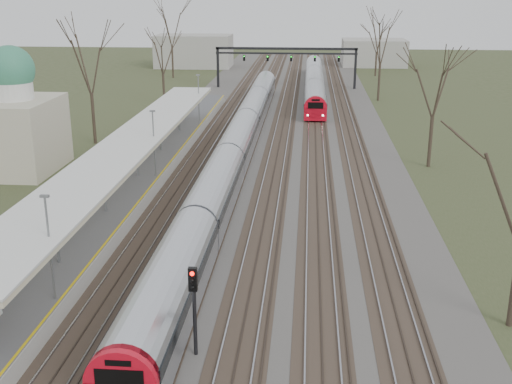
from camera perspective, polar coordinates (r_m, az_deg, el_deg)
track_bed at (r=68.34m, az=1.73°, el=5.45°), size 24.00×160.00×0.22m
platform at (r=52.73m, az=-9.45°, el=1.95°), size 3.50×69.00×1.00m
canopy at (r=47.65m, az=-10.94°, el=4.43°), size 4.10×50.00×3.11m
signal_gantry at (r=97.20m, az=2.73°, el=12.04°), size 21.00×0.59×6.08m
tree_west_far at (r=63.49m, az=-14.62°, el=11.23°), size 5.50×5.50×11.33m
tree_east_far at (r=55.15m, az=15.66°, el=9.45°), size 5.00×5.00×10.30m
train_near at (r=57.57m, az=-1.59°, el=4.54°), size 2.62×75.21×3.05m
train_far at (r=94.45m, az=5.22°, el=9.72°), size 2.62×45.21×3.05m
signal_post at (r=26.31m, az=-5.55°, el=-9.37°), size 0.35×0.45×4.10m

